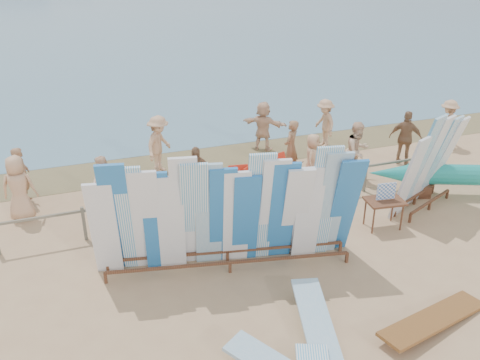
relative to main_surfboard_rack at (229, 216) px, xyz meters
name	(u,v)px	position (x,y,z in m)	size (l,w,h in m)	color
ground	(282,273)	(1.03, -0.66, -1.31)	(160.00, 160.00, 0.00)	tan
wet_sand_strip	(196,158)	(1.03, 6.54, -1.31)	(40.00, 2.60, 0.01)	olive
fence	(237,192)	(1.03, 2.34, -0.68)	(12.08, 0.08, 0.90)	#7A715C
main_surfboard_rack	(229,216)	(0.00, 0.00, 0.00)	(5.87, 1.99, 2.94)	brown
side_surfboard_rack	(428,165)	(6.00, 0.90, -0.04)	(2.53, 1.62, 2.83)	brown
vendor_table	(383,213)	(4.31, 0.34, -0.90)	(1.03, 0.79, 1.26)	brown
flat_board_b	(318,339)	(0.80, -2.79, -1.31)	(0.56, 2.70, 0.07)	#81B2CF
flat_board_c	(433,325)	(3.06, -3.21, -1.31)	(0.56, 2.70, 0.07)	brown
beach_chair_left	(240,189)	(1.43, 3.22, -1.05)	(0.65, 0.67, 0.91)	red
beach_chair_right	(256,188)	(1.90, 3.16, -1.06)	(0.79, 0.79, 0.88)	red
stroller	(286,175)	(2.95, 3.33, -0.90)	(0.77, 0.89, 1.04)	red
beachgoer_5	(263,126)	(3.51, 6.53, -0.43)	(1.63, 0.53, 1.76)	beige
beachgoer_8	(357,151)	(5.26, 3.22, -0.39)	(0.90, 0.43, 1.85)	beige
beachgoer_0	(19,188)	(-4.44, 4.03, -0.42)	(0.88, 0.42, 1.79)	tan
beachgoer_10	(406,138)	(7.41, 3.71, -0.41)	(1.07, 0.46, 1.82)	#8C6042
beachgoer_extra_0	(447,124)	(9.83, 4.56, -0.45)	(1.12, 0.46, 1.73)	tan
beachgoer_3	(159,144)	(-0.35, 5.84, -0.38)	(1.21, 0.50, 1.87)	tan
beachgoer_7	(291,147)	(3.53, 4.28, -0.43)	(0.65, 0.35, 1.77)	#8C6042
beachgoer_2	(104,183)	(-2.30, 3.85, -0.55)	(0.74, 0.36, 1.53)	beige
beachgoer_1	(23,175)	(-4.38, 5.04, -0.49)	(0.60, 0.33, 1.65)	#8C6042
beachgoer_6	(312,158)	(3.90, 3.54, -0.55)	(0.75, 0.36, 1.53)	tan
beachgoer_4	(196,174)	(0.19, 3.43, -0.49)	(0.97, 0.42, 1.65)	#8C6042
beachgoer_9	(325,123)	(5.71, 6.09, -0.44)	(1.12, 0.46, 1.74)	tan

